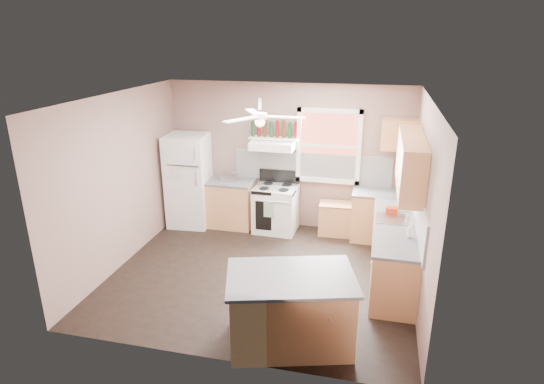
% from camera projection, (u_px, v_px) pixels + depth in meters
% --- Properties ---
extents(floor, '(4.50, 4.50, 0.00)m').
position_uv_depth(floor, '(261.00, 274.00, 7.04)').
color(floor, black).
rests_on(floor, ground).
extents(ceiling, '(4.50, 4.50, 0.00)m').
position_uv_depth(ceiling, '(260.00, 98.00, 6.14)').
color(ceiling, white).
rests_on(ceiling, ground).
extents(wall_back, '(4.50, 0.05, 2.70)m').
position_uv_depth(wall_back, '(288.00, 156.00, 8.44)').
color(wall_back, '#7C5F56').
rests_on(wall_back, ground).
extents(wall_right, '(0.05, 4.00, 2.70)m').
position_uv_depth(wall_right, '(424.00, 205.00, 6.09)').
color(wall_right, '#7C5F56').
rests_on(wall_right, ground).
extents(wall_left, '(0.05, 4.00, 2.70)m').
position_uv_depth(wall_left, '(120.00, 181.00, 7.08)').
color(wall_left, '#7C5F56').
rests_on(wall_left, ground).
extents(backsplash_back, '(2.90, 0.03, 0.55)m').
position_uv_depth(backsplash_back, '(311.00, 168.00, 8.37)').
color(backsplash_back, white).
rests_on(backsplash_back, wall_back).
extents(backsplash_right, '(0.03, 2.60, 0.55)m').
position_uv_depth(backsplash_right, '(418.00, 209.00, 6.43)').
color(backsplash_right, white).
rests_on(backsplash_right, wall_right).
extents(window_view, '(1.00, 0.02, 1.20)m').
position_uv_depth(window_view, '(329.00, 146.00, 8.16)').
color(window_view, brown).
rests_on(window_view, wall_back).
extents(window_frame, '(1.16, 0.07, 1.36)m').
position_uv_depth(window_frame, '(328.00, 146.00, 8.13)').
color(window_frame, white).
rests_on(window_frame, wall_back).
extents(refrigerator, '(0.80, 0.78, 1.76)m').
position_uv_depth(refrigerator, '(189.00, 180.00, 8.60)').
color(refrigerator, white).
rests_on(refrigerator, floor).
extents(base_cabinet_left, '(0.90, 0.60, 0.86)m').
position_uv_depth(base_cabinet_left, '(230.00, 204.00, 8.68)').
color(base_cabinet_left, '#B67B4B').
rests_on(base_cabinet_left, floor).
extents(counter_left, '(0.92, 0.62, 0.04)m').
position_uv_depth(counter_left, '(229.00, 182.00, 8.53)').
color(counter_left, '#505053').
rests_on(counter_left, base_cabinet_left).
extents(toaster, '(0.29, 0.17, 0.18)m').
position_uv_depth(toaster, '(229.00, 177.00, 8.47)').
color(toaster, silver).
rests_on(toaster, counter_left).
extents(stove, '(0.79, 0.67, 0.86)m').
position_uv_depth(stove, '(276.00, 209.00, 8.44)').
color(stove, white).
rests_on(stove, floor).
extents(range_hood, '(0.78, 0.50, 0.14)m').
position_uv_depth(range_hood, '(273.00, 145.00, 8.15)').
color(range_hood, white).
rests_on(range_hood, wall_back).
extents(bottle_shelf, '(0.90, 0.26, 0.03)m').
position_uv_depth(bottle_shelf, '(274.00, 138.00, 8.23)').
color(bottle_shelf, white).
rests_on(bottle_shelf, range_hood).
extents(cart, '(0.61, 0.42, 0.59)m').
position_uv_depth(cart, '(335.00, 219.00, 8.34)').
color(cart, '#B67B4B').
rests_on(cart, floor).
extents(base_cabinet_corner, '(1.00, 0.60, 0.86)m').
position_uv_depth(base_cabinet_corner, '(380.00, 217.00, 8.07)').
color(base_cabinet_corner, '#B67B4B').
rests_on(base_cabinet_corner, floor).
extents(base_cabinet_right, '(0.60, 2.20, 0.86)m').
position_uv_depth(base_cabinet_right, '(393.00, 254.00, 6.74)').
color(base_cabinet_right, '#B67B4B').
rests_on(base_cabinet_right, floor).
extents(counter_corner, '(1.02, 0.62, 0.04)m').
position_uv_depth(counter_corner, '(382.00, 193.00, 7.92)').
color(counter_corner, '#505053').
rests_on(counter_corner, base_cabinet_corner).
extents(counter_right, '(0.62, 2.22, 0.04)m').
position_uv_depth(counter_right, '(395.00, 226.00, 6.60)').
color(counter_right, '#505053').
rests_on(counter_right, base_cabinet_right).
extents(sink, '(0.55, 0.45, 0.03)m').
position_uv_depth(sink, '(395.00, 220.00, 6.78)').
color(sink, silver).
rests_on(sink, counter_right).
extents(faucet, '(0.03, 0.03, 0.14)m').
position_uv_depth(faucet, '(406.00, 216.00, 6.72)').
color(faucet, silver).
rests_on(faucet, sink).
extents(upper_cabinet_right, '(0.33, 1.80, 0.76)m').
position_uv_depth(upper_cabinet_right, '(411.00, 163.00, 6.45)').
color(upper_cabinet_right, '#B67B4B').
rests_on(upper_cabinet_right, wall_right).
extents(upper_cabinet_corner, '(0.60, 0.33, 0.52)m').
position_uv_depth(upper_cabinet_corner, '(399.00, 135.00, 7.66)').
color(upper_cabinet_corner, '#B67B4B').
rests_on(upper_cabinet_corner, wall_back).
extents(paper_towel, '(0.26, 0.12, 0.12)m').
position_uv_depth(paper_towel, '(403.00, 172.00, 7.88)').
color(paper_towel, white).
rests_on(paper_towel, wall_back).
extents(island, '(1.58, 1.23, 0.86)m').
position_uv_depth(island, '(291.00, 311.00, 5.36)').
color(island, '#B67B4B').
rests_on(island, floor).
extents(island_top, '(1.68, 1.33, 0.04)m').
position_uv_depth(island_top, '(291.00, 277.00, 5.21)').
color(island_top, '#505053').
rests_on(island_top, island).
extents(ceiling_fan_hub, '(0.20, 0.20, 0.08)m').
position_uv_depth(ceiling_fan_hub, '(260.00, 116.00, 6.22)').
color(ceiling_fan_hub, white).
rests_on(ceiling_fan_hub, ceiling).
extents(soap_bottle, '(0.10, 0.10, 0.21)m').
position_uv_depth(soap_bottle, '(410.00, 230.00, 6.14)').
color(soap_bottle, silver).
rests_on(soap_bottle, counter_right).
extents(red_caddy, '(0.19, 0.14, 0.10)m').
position_uv_depth(red_caddy, '(392.00, 210.00, 6.97)').
color(red_caddy, '#A1280D').
rests_on(red_caddy, counter_right).
extents(wine_bottles, '(0.86, 0.06, 0.31)m').
position_uv_depth(wine_bottles, '(274.00, 129.00, 8.17)').
color(wine_bottles, '#143819').
rests_on(wine_bottles, bottle_shelf).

